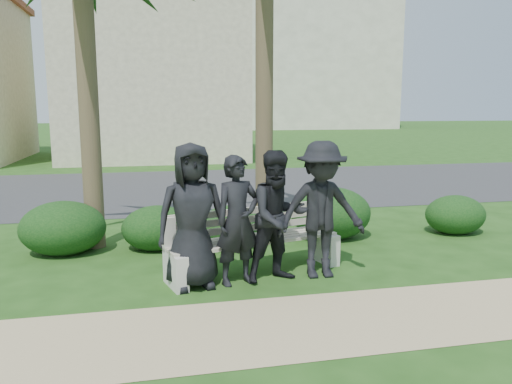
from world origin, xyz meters
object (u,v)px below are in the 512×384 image
(man_d, at_px, (321,210))
(man_a, at_px, (192,216))
(man_b, at_px, (238,220))
(park_bench, at_px, (255,245))
(man_c, at_px, (278,217))

(man_d, bearing_deg, man_a, -176.08)
(man_b, bearing_deg, park_bench, 32.94)
(man_b, relative_size, man_d, 0.91)
(man_a, height_order, man_c, man_a)
(man_b, height_order, man_d, man_d)
(park_bench, xyz_separation_m, man_d, (0.85, -0.35, 0.54))
(park_bench, height_order, man_c, man_c)
(man_c, xyz_separation_m, man_d, (0.61, 0.04, 0.06))
(man_c, bearing_deg, man_d, -10.26)
(park_bench, distance_m, man_a, 1.12)
(park_bench, relative_size, man_c, 1.50)
(park_bench, bearing_deg, man_b, -144.48)
(park_bench, relative_size, man_d, 1.41)
(park_bench, height_order, man_a, man_a)
(man_a, distance_m, man_b, 0.60)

